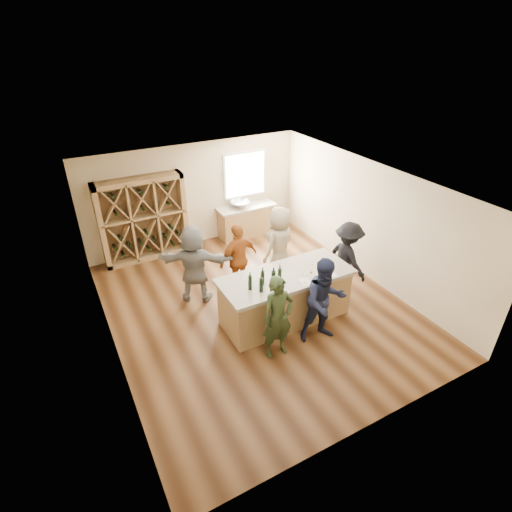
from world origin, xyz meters
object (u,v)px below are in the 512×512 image
wine_rack (143,220)px  wine_bottle_d (273,279)px  person_far_right (279,244)px  person_far_left (194,264)px  wine_bottle_e (280,276)px  wine_bottle_b (261,285)px  wine_bottle_c (263,278)px  person_far_mid (239,259)px  person_near_right (324,301)px  person_near_left (278,318)px  wine_bottle_a (250,283)px  sink (240,204)px  tasting_counter_base (285,299)px  person_server (347,258)px

wine_rack → wine_bottle_d: 4.36m
person_far_right → person_far_left: person_far_right is taller
wine_bottle_e → person_far_left: person_far_left is taller
person_far_right → wine_bottle_d: bearing=32.8°
wine_bottle_b → person_far_right: person_far_right is taller
wine_bottle_c → person_far_right: size_ratio=0.16×
person_far_mid → person_far_left: (-1.00, 0.15, 0.06)m
wine_bottle_e → person_near_right: size_ratio=0.17×
person_near_left → person_far_right: bearing=58.7°
wine_bottle_d → person_near_left: 0.77m
wine_bottle_c → person_near_left: (-0.10, -0.74, -0.39)m
wine_bottle_a → person_far_right: bearing=43.9°
wine_bottle_b → wine_bottle_c: bearing=54.3°
wine_bottle_c → wine_bottle_e: bearing=-13.1°
person_near_right → person_far_right: bearing=91.9°
wine_bottle_d → person_far_mid: bearing=88.3°
person_near_right → sink: bearing=94.6°
sink → person_far_right: 2.45m
wine_bottle_d → person_far_right: 1.99m
wine_bottle_b → person_far_left: 1.95m
sink → wine_bottle_b: wine_bottle_b is taller
person_far_mid → tasting_counter_base: bearing=94.5°
person_near_left → person_server: 2.64m
wine_bottle_d → person_far_mid: size_ratio=0.19×
person_server → wine_bottle_b: bearing=100.7°
wine_rack → wine_bottle_e: bearing=-68.7°
wine_bottle_a → person_near_right: size_ratio=0.17×
wine_rack → person_far_right: bearing=-44.9°
person_far_right → wine_rack: bearing=-67.3°
wine_bottle_a → person_near_right: 1.44m
person_far_left → wine_bottle_c: bearing=145.9°
person_near_left → wine_bottle_d: bearing=67.9°
person_near_right → person_server: 1.79m
wine_bottle_c → person_near_left: 0.84m
wine_bottle_d → person_far_right: size_ratio=0.18×
sink → wine_bottle_b: 4.41m
tasting_counter_base → wine_bottle_c: wine_bottle_c is taller
wine_rack → wine_bottle_c: 4.18m
wine_bottle_a → wine_bottle_e: same height
person_far_right → person_far_left: 2.07m
wine_rack → person_far_mid: size_ratio=1.30×
tasting_counter_base → wine_bottle_e: wine_bottle_e is taller
wine_bottle_e → sink: bearing=74.3°
wine_rack → wine_bottle_e: wine_rack is taller
person_server → person_far_left: bearing=66.7°
wine_bottle_d → person_near_right: (0.75, -0.64, -0.36)m
person_server → tasting_counter_base: bearing=96.7°
sink → person_near_right: size_ratio=0.31×
wine_bottle_a → wine_bottle_e: size_ratio=1.00×
person_near_left → wine_bottle_e: bearing=57.8°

